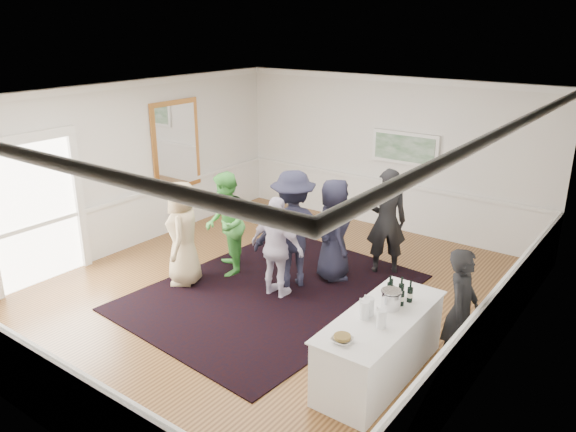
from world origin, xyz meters
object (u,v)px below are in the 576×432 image
Objects in this scene: ice_bucket at (391,300)px; serving_table at (380,345)px; guest_navy at (334,230)px; guest_tan at (183,233)px; guest_dark_a at (293,229)px; bartender at (461,312)px; guest_lilac at (277,248)px; guest_dark_b at (386,222)px; guest_green at (226,224)px; nut_bowl at (342,339)px.

serving_table is at bearing -91.62° from ice_bucket.
guest_navy reaches higher than serving_table.
guest_dark_a is (1.52, 1.02, 0.10)m from guest_tan.
ice_bucket is at bearing 49.32° from guest_tan.
bartender is at bearing 122.07° from guest_dark_a.
guest_lilac reaches higher than serving_table.
ice_bucket is at bearing 83.29° from guest_dark_b.
guest_tan is at bearing -66.80° from guest_green.
guest_dark_b is (2.23, 1.66, 0.04)m from guest_green.
guest_dark_b is (2.54, 2.38, 0.06)m from guest_tan.
guest_navy is at bearing 56.28° from bartender.
guest_tan is 3.48m from guest_dark_b.
guest_green is 0.92× the size of guest_dark_a.
nut_bowl is (-0.81, -1.50, 0.07)m from bartender.
guest_navy is at bearing 75.41° from guest_green.
guest_dark_a reaches higher than nut_bowl.
guest_green is at bearing -9.24° from guest_lilac.
guest_tan is at bearing 176.80° from ice_bucket.
guest_lilac is at bearing 37.94° from guest_green.
guest_navy is (0.37, 1.10, 0.05)m from guest_lilac.
guest_lilac reaches higher than bartender.
bartender is 1.71m from nut_bowl.
guest_dark_a is (-3.12, 0.75, 0.16)m from bartender.
guest_dark_b reaches higher than guest_lilac.
guest_dark_b is at bearing 117.99° from ice_bucket.
guest_dark_a is at bearing 59.73° from guest_green.
serving_table is 3.18m from guest_dark_b.
ice_bucket is at bearing 85.00° from nut_bowl.
guest_green is 0.96× the size of guest_dark_b.
guest_green reaches higher than guest_lilac.
guest_dark_b is 7.63× the size of nut_bowl.
bartender is at bearing 100.15° from guest_dark_b.
guest_lilac is at bearing 50.05° from guest_dark_a.
serving_table is 2.58m from guest_lilac.
guest_navy is 7.13× the size of nut_bowl.
guest_dark_a is (-2.39, 1.45, 0.56)m from serving_table.
bartender is 4.65m from guest_tan.
bartender reaches higher than ice_bucket.
guest_green is (-3.61, 1.15, 0.48)m from serving_table.
bartender is 0.91× the size of guest_green.
nut_bowl is at bearing 144.86° from bartender.
serving_table is 3.82m from guest_green.
guest_green is 1.87m from guest_navy.
ice_bucket reaches higher than serving_table.
guest_green is at bearing 162.27° from serving_table.
guest_tan is 3.93m from ice_bucket.
guest_dark_b is at bearing -81.91° from guest_navy.
guest_navy reaches higher than bartender.
guest_green is at bearing 119.82° from guest_tan.
nut_bowl is (-0.08, -0.80, 0.47)m from serving_table.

